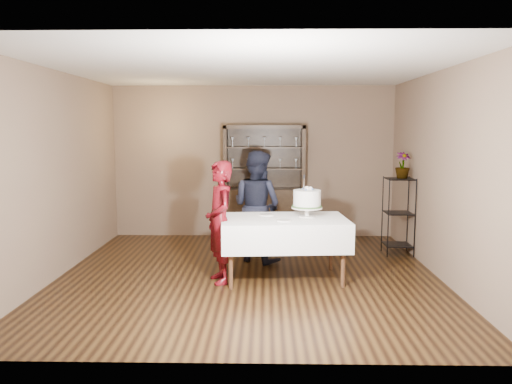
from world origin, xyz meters
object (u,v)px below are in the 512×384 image
potted_plant (403,165)px  man (257,206)px  woman (220,222)px  china_hutch (264,202)px  cake_table (284,232)px  plant_etagere (398,213)px  cake (307,200)px

potted_plant → man: bearing=-169.6°
woman → potted_plant: potted_plant is taller
china_hutch → man: (-0.10, -1.48, 0.15)m
china_hutch → cake_table: china_hutch is taller
plant_etagere → cake: cake is taller
man → china_hutch: bearing=-58.4°
china_hutch → man: bearing=-94.0°
plant_etagere → cake: bearing=-141.2°
china_hutch → cake_table: bearing=-83.6°
plant_etagere → china_hutch: bearing=153.2°
man → potted_plant: size_ratio=4.05×
woman → man: man is taller
cake_table → man: man is taller
plant_etagere → cake_table: (-1.81, -1.32, -0.04)m
china_hutch → man: china_hutch is taller
plant_etagere → cake_table: bearing=-143.9°
plant_etagere → woman: woman is taller
china_hutch → woman: (-0.55, -2.52, 0.11)m
cake_table → potted_plant: size_ratio=4.14×
man → cake: man is taller
man → cake: bearing=165.9°
man → cake: (0.67, -0.79, 0.21)m
china_hutch → cake_table: size_ratio=1.20×
cake_table → cake: 0.52m
china_hutch → woman: size_ratio=1.29×
plant_etagere → man: bearing=-168.9°
plant_etagere → cake: 1.98m
man → cake: size_ratio=2.96×
cake_table → china_hutch: bearing=96.4°
cake_table → cake: size_ratio=3.02×
potted_plant → china_hutch: bearing=153.1°
china_hutch → cake_table: (0.27, -2.37, -0.05)m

